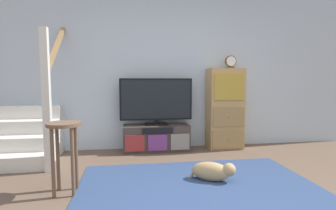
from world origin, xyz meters
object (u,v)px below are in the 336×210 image
Objects in this scene: bar_stool_near at (64,141)px; dog at (213,171)px; television at (156,100)px; desk_clock at (231,62)px; side_cabinet at (225,109)px; media_console at (157,138)px.

dog is at bearing 3.26° from bar_stool_near.
dog is at bearing -70.38° from television.
television is 5.56× the size of desk_clock.
side_cabinet is 2.72m from bar_stool_near.
media_console reaches higher than dog.
media_console is 1.76m from desk_clock.
dog is at bearing -115.00° from side_cabinet.
desk_clock is 2.92m from bar_stool_near.
media_console is at bearing 179.79° from desk_clock.
side_cabinet reaches higher than television.
desk_clock is (0.08, -0.01, 0.78)m from side_cabinet.
television is at bearing 54.31° from bar_stool_near.
dog is (1.60, 0.09, -0.43)m from bar_stool_near.
desk_clock is 0.29× the size of bar_stool_near.
television is at bearing 179.33° from side_cabinet.
bar_stool_near reaches higher than dog.
side_cabinet is 1.84× the size of bar_stool_near.
desk_clock is at bearing 62.30° from dog.
side_cabinet is 0.79m from desk_clock.
dog is (-0.73, -1.40, -1.34)m from desk_clock.
dog is at bearing -117.70° from desk_clock.
desk_clock reaches higher than dog.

